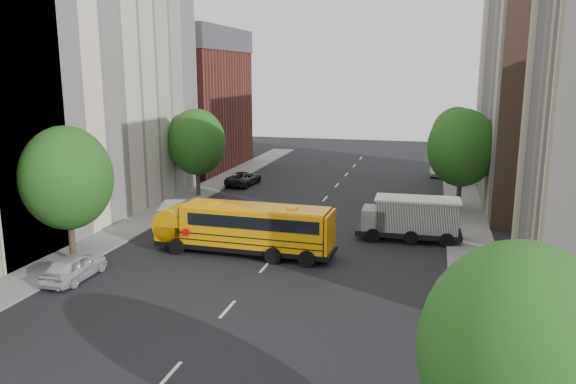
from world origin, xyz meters
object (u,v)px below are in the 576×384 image
at_px(street_tree_4, 462,148).
at_px(school_bus, 243,226).
at_px(street_tree_5, 457,136).
at_px(parked_car_4, 440,213).
at_px(street_tree_2, 197,142).
at_px(street_tree_1, 67,178).
at_px(parked_car_0, 74,267).
at_px(safari_truck, 410,218).
at_px(parked_car_5, 439,169).
at_px(parked_car_1, 178,208).
at_px(parked_car_2, 244,178).
at_px(street_tree_3, 518,353).

xyz_separation_m(street_tree_4, school_bus, (-12.96, -14.08, -3.35)).
height_order(street_tree_5, parked_car_4, street_tree_5).
bearing_deg(street_tree_2, street_tree_4, 0.00).
distance_m(street_tree_1, parked_car_0, 5.22).
distance_m(school_bus, parked_car_4, 15.72).
distance_m(safari_truck, parked_car_0, 20.51).
xyz_separation_m(street_tree_1, parked_car_5, (20.60, 33.99, -4.23)).
xyz_separation_m(safari_truck, parked_car_0, (-16.83, -11.70, -0.79)).
xyz_separation_m(parked_car_1, parked_car_2, (0.80, 12.90, -0.06)).
xyz_separation_m(street_tree_4, parked_car_1, (-20.60, -7.06, -4.35)).
bearing_deg(street_tree_1, street_tree_2, 90.00).
distance_m(street_tree_2, parked_car_4, 21.30).
bearing_deg(parked_car_5, street_tree_1, -115.23).
distance_m(street_tree_2, parked_car_5, 26.40).
distance_m(street_tree_4, school_bus, 19.43).
distance_m(street_tree_3, parked_car_0, 23.56).
bearing_deg(parked_car_0, street_tree_5, -122.71).
bearing_deg(safari_truck, street_tree_4, 67.70).
relative_size(street_tree_5, parked_car_0, 1.79).
relative_size(school_bus, parked_car_5, 2.51).
bearing_deg(safari_truck, street_tree_2, 153.57).
xyz_separation_m(street_tree_3, parked_car_0, (-20.19, 11.56, -3.74)).
bearing_deg(parked_car_4, parked_car_2, 149.97).
relative_size(parked_car_2, parked_car_4, 1.23).
distance_m(street_tree_2, school_bus, 17.02).
distance_m(street_tree_5, safari_truck, 21.26).
bearing_deg(parked_car_0, school_bus, -139.48).
relative_size(street_tree_2, parked_car_4, 1.97).
xyz_separation_m(street_tree_4, street_tree_5, (-0.00, 12.00, -0.37)).
bearing_deg(parked_car_4, street_tree_2, 167.24).
xyz_separation_m(street_tree_2, parked_car_4, (20.60, -3.49, -4.16)).
bearing_deg(street_tree_4, parked_car_0, -134.64).
relative_size(safari_truck, parked_car_5, 1.53).
distance_m(parked_car_2, parked_car_5, 21.01).
bearing_deg(street_tree_1, street_tree_5, 53.75).
distance_m(street_tree_4, parked_car_0, 29.06).
height_order(parked_car_0, parked_car_1, parked_car_1).
xyz_separation_m(street_tree_2, street_tree_3, (22.00, -32.00, -0.37)).
bearing_deg(street_tree_5, street_tree_2, -151.39).
relative_size(parked_car_4, parked_car_5, 0.89).
bearing_deg(street_tree_2, parked_car_1, -78.79).
relative_size(street_tree_2, street_tree_3, 1.08).
bearing_deg(street_tree_2, school_bus, -57.30).
relative_size(school_bus, safari_truck, 1.64).
distance_m(street_tree_2, street_tree_5, 25.06).
distance_m(street_tree_5, parked_car_0, 38.42).
distance_m(street_tree_4, parked_car_5, 16.63).
height_order(street_tree_3, street_tree_5, street_tree_5).
xyz_separation_m(street_tree_2, parked_car_5, (20.60, 15.99, -4.10)).
xyz_separation_m(school_bus, parked_car_2, (-6.84, 19.92, -1.06)).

